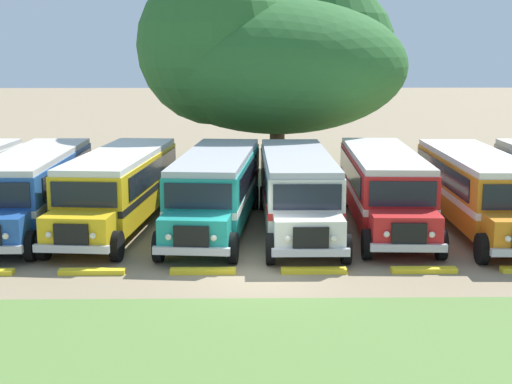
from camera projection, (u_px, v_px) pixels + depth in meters
ground_plane at (259, 274)px, 22.67m from camera, size 220.00×220.00×0.00m
parked_bus_slot_1 at (33, 186)px, 28.60m from camera, size 2.68×10.84×2.82m
parked_bus_slot_2 at (119, 185)px, 28.67m from camera, size 3.64×10.98×2.82m
parked_bus_slot_3 at (216, 186)px, 28.42m from camera, size 3.60×10.98×2.82m
parked_bus_slot_4 at (297, 187)px, 28.28m from camera, size 2.70×10.84×2.82m
parked_bus_slot_5 at (384, 185)px, 28.81m from camera, size 3.08×10.89×2.82m
parked_bus_slot_6 at (477, 187)px, 28.27m from camera, size 2.85×10.86×2.82m
curb_wheelstop_2 at (92, 272)px, 22.70m from camera, size 2.00×0.36×0.15m
curb_wheelstop_3 at (203, 271)px, 22.75m from camera, size 2.00×0.36×0.15m
curb_wheelstop_4 at (314, 271)px, 22.80m from camera, size 2.00×0.36×0.15m
curb_wheelstop_5 at (424, 270)px, 22.86m from camera, size 2.00×0.36×0.15m
broad_shade_tree at (272, 56)px, 38.55m from camera, size 13.53×14.02×10.80m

